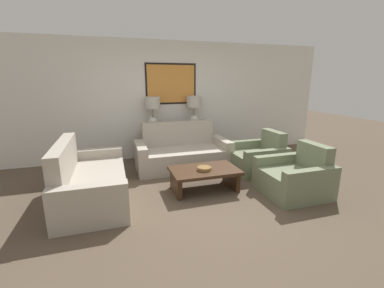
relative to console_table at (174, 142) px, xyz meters
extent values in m
plane|color=brown|center=(0.00, -2.26, -0.38)|extent=(20.00, 20.00, 0.00)
cube|color=silver|center=(0.00, 0.27, 0.95)|extent=(7.82, 0.10, 2.65)
cube|color=black|center=(0.00, 0.22, 1.32)|extent=(1.18, 0.01, 0.92)
cube|color=orange|center=(0.00, 0.21, 1.32)|extent=(1.10, 0.02, 0.84)
cube|color=#332319|center=(0.00, 0.00, 0.00)|extent=(1.40, 0.39, 0.76)
cylinder|color=silver|center=(-0.48, 0.00, 0.39)|extent=(0.17, 0.17, 0.02)
sphere|color=silver|center=(-0.48, 0.00, 0.51)|extent=(0.20, 0.20, 0.20)
cylinder|color=#8C7A51|center=(-0.48, 0.00, 0.70)|extent=(0.02, 0.02, 0.19)
cylinder|color=#B2ADA3|center=(-0.48, 0.00, 0.92)|extent=(0.34, 0.34, 0.26)
cylinder|color=silver|center=(0.48, 0.00, 0.39)|extent=(0.17, 0.17, 0.02)
sphere|color=silver|center=(0.48, 0.00, 0.51)|extent=(0.20, 0.20, 0.20)
cylinder|color=#8C7A51|center=(0.48, 0.00, 0.70)|extent=(0.02, 0.02, 0.19)
cylinder|color=#B2ADA3|center=(0.48, 0.00, 0.92)|extent=(0.34, 0.34, 0.26)
cube|color=#ADA393|center=(0.00, -0.84, -0.18)|extent=(1.55, 0.76, 0.41)
cube|color=#ADA393|center=(0.00, -0.37, 0.08)|extent=(1.55, 0.18, 0.92)
cube|color=#ADA393|center=(-0.86, -0.75, -0.09)|extent=(0.18, 0.94, 0.57)
cube|color=#ADA393|center=(0.86, -0.75, -0.09)|extent=(0.18, 0.94, 0.57)
cube|color=#ADA393|center=(-1.60, -1.75, -0.18)|extent=(0.76, 1.55, 0.41)
cube|color=#ADA393|center=(-2.07, -1.75, 0.08)|extent=(0.18, 1.55, 0.92)
cube|color=#ADA393|center=(-1.69, -2.61, -0.09)|extent=(0.94, 0.18, 0.57)
cube|color=#ADA393|center=(-1.69, -0.88, -0.09)|extent=(0.94, 0.18, 0.57)
cube|color=#3D2616|center=(0.04, -1.95, -0.04)|extent=(1.11, 0.69, 0.05)
cube|color=#3D2616|center=(-0.45, -1.95, -0.22)|extent=(0.07, 0.56, 0.32)
cube|color=#3D2616|center=(0.53, -1.95, -0.22)|extent=(0.07, 0.56, 0.32)
cylinder|color=olive|center=(0.01, -2.01, 0.02)|extent=(0.23, 0.23, 0.06)
cube|color=#707A5B|center=(1.25, -1.39, -0.19)|extent=(0.76, 0.64, 0.39)
cube|color=#707A5B|center=(1.72, -1.39, 0.02)|extent=(0.18, 0.64, 0.80)
cube|color=#707A5B|center=(1.34, -1.00, -0.11)|extent=(0.94, 0.14, 0.55)
cube|color=#707A5B|center=(1.34, -1.78, -0.11)|extent=(0.94, 0.14, 0.55)
cube|color=#707A5B|center=(1.25, -2.50, -0.19)|extent=(0.76, 0.64, 0.39)
cube|color=#707A5B|center=(1.72, -2.50, 0.02)|extent=(0.18, 0.64, 0.80)
cube|color=#707A5B|center=(1.34, -2.11, -0.11)|extent=(0.94, 0.14, 0.55)
cube|color=#707A5B|center=(1.34, -2.89, -0.11)|extent=(0.94, 0.14, 0.55)
camera|label=1|loc=(-1.35, -5.69, 1.42)|focal=24.00mm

